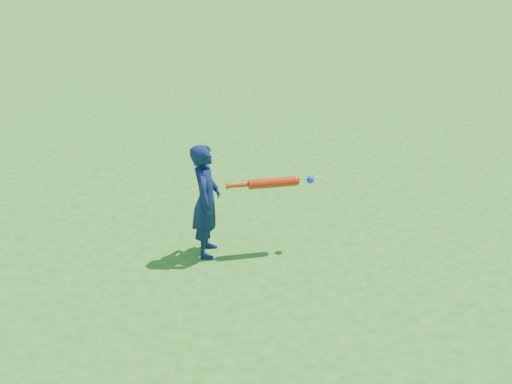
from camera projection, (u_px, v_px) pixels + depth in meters
ground at (256, 259)px, 5.71m from camera, size 80.00×80.00×0.00m
child at (206, 201)px, 5.59m from camera, size 0.31×0.45×1.17m
bat_swing at (276, 182)px, 5.59m from camera, size 0.88×0.20×0.10m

